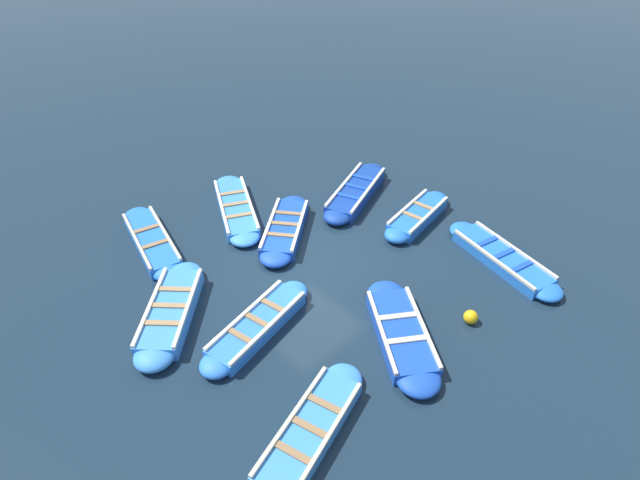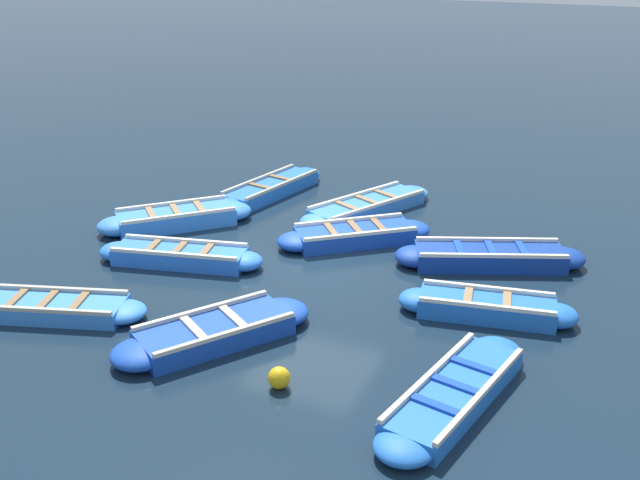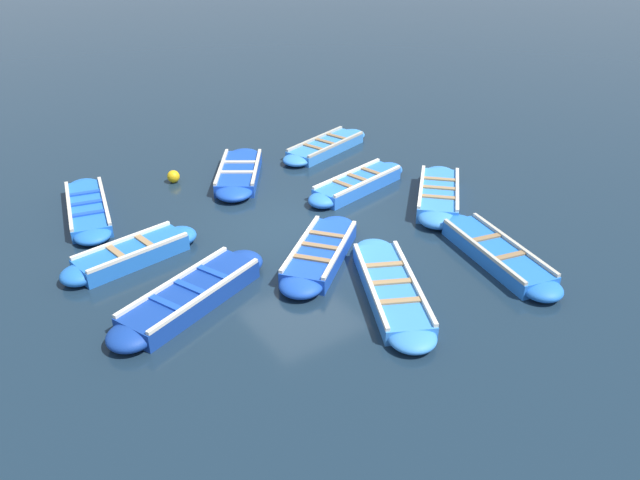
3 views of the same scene
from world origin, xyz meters
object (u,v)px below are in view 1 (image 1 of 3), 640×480
at_px(boat_outer_left, 171,311).
at_px(buoy_orange_near, 471,317).
at_px(boat_outer_right, 285,229).
at_px(boat_drifting, 258,325).
at_px(boat_mid_row, 152,241).
at_px(boat_tucked, 309,432).
at_px(boat_near_quay, 356,192).
at_px(boat_stern_in, 502,258).
at_px(boat_inner_gap, 401,333).
at_px(boat_bow_out, 236,208).
at_px(boat_centre, 417,216).

bearing_deg(boat_outer_left, buoy_orange_near, 45.98).
distance_m(boat_outer_right, buoy_orange_near, 5.68).
bearing_deg(boat_outer_left, boat_drifting, 35.83).
bearing_deg(boat_mid_row, boat_tucked, -4.91).
bearing_deg(boat_drifting, boat_near_quay, 112.81).
distance_m(boat_stern_in, buoy_orange_near, 2.54).
height_order(boat_inner_gap, boat_tucked, boat_inner_gap).
bearing_deg(boat_near_quay, boat_tucked, -51.94).
relative_size(boat_near_quay, boat_drifting, 1.10).
distance_m(boat_tucked, buoy_orange_near, 4.71).
bearing_deg(boat_bow_out, boat_outer_left, -54.93).
bearing_deg(boat_outer_left, boat_mid_row, 160.70).
xyz_separation_m(boat_stern_in, boat_bow_out, (-6.79, -3.84, 0.00)).
height_order(boat_mid_row, boat_outer_left, boat_outer_left).
bearing_deg(boat_inner_gap, boat_bow_out, 178.37).
distance_m(boat_inner_gap, boat_outer_left, 5.37).
height_order(boat_outer_right, buoy_orange_near, boat_outer_right).
bearing_deg(boat_drifting, boat_inner_gap, 43.23).
distance_m(boat_centre, boat_bow_out, 5.48).
xyz_separation_m(boat_centre, boat_near_quay, (-2.15, -0.40, 0.01)).
bearing_deg(boat_near_quay, boat_outer_left, -84.34).
distance_m(boat_stern_in, boat_bow_out, 7.80).
bearing_deg(buoy_orange_near, boat_inner_gap, -116.46).
xyz_separation_m(boat_stern_in, buoy_orange_near, (0.66, -2.46, 0.02)).
height_order(boat_inner_gap, boat_centre, boat_centre).
bearing_deg(boat_stern_in, boat_bow_out, -150.52).
xyz_separation_m(boat_mid_row, boat_drifting, (4.51, 0.26, 0.00)).
xyz_separation_m(boat_stern_in, boat_near_quay, (-4.91, -0.53, 0.04)).
distance_m(boat_outer_right, boat_outer_left, 4.13).
bearing_deg(boat_drifting, boat_bow_out, 150.54).
xyz_separation_m(boat_bow_out, boat_outer_left, (2.57, -3.66, 0.04)).
bearing_deg(boat_stern_in, boat_near_quay, -173.82).
relative_size(boat_inner_gap, boat_drifting, 0.97).
bearing_deg(buoy_orange_near, boat_bow_out, -169.50).
bearing_deg(boat_tucked, boat_inner_gap, 97.24).
distance_m(boat_inner_gap, boat_bow_out, 6.67).
xyz_separation_m(boat_outer_right, boat_near_quay, (0.03, 2.90, 0.01)).
bearing_deg(boat_outer_right, boat_outer_left, -79.97).
bearing_deg(boat_drifting, boat_mid_row, -176.69).
bearing_deg(boat_inner_gap, boat_centre, 124.03).
bearing_deg(boat_mid_row, boat_bow_out, 85.24).
bearing_deg(boat_outer_right, boat_near_quay, 89.45).
height_order(boat_near_quay, buoy_orange_near, boat_near_quay).
distance_m(boat_drifting, buoy_orange_near, 4.94).
bearing_deg(boat_centre, boat_mid_row, -123.68).
bearing_deg(boat_near_quay, boat_outer_right, -90.55).
bearing_deg(boat_inner_gap, buoy_orange_near, 63.54).
relative_size(boat_stern_in, boat_mid_row, 1.00).
xyz_separation_m(boat_stern_in, boat_outer_right, (-4.94, -3.43, 0.02)).
xyz_separation_m(boat_mid_row, boat_bow_out, (0.22, 2.68, -0.01)).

